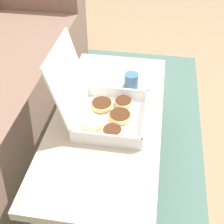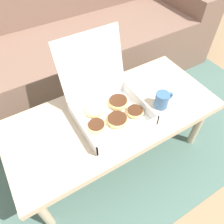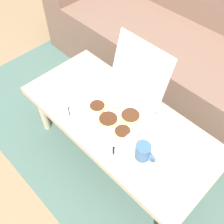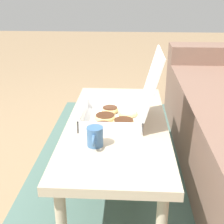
{
  "view_description": "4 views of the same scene",
  "coord_description": "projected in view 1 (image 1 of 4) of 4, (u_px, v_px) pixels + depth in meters",
  "views": [
    {
      "loc": [
        -1.08,
        -0.23,
        1.36
      ],
      "look_at": [
        -0.02,
        -0.06,
        0.45
      ],
      "focal_mm": 50.0,
      "sensor_mm": 36.0,
      "label": 1
    },
    {
      "loc": [
        -0.38,
        -0.66,
        1.26
      ],
      "look_at": [
        -0.02,
        -0.06,
        0.45
      ],
      "focal_mm": 35.0,
      "sensor_mm": 36.0,
      "label": 2
    },
    {
      "loc": [
        0.58,
        -0.65,
        1.51
      ],
      "look_at": [
        -0.02,
        -0.06,
        0.45
      ],
      "focal_mm": 42.0,
      "sensor_mm": 36.0,
      "label": 3
    },
    {
      "loc": [
        1.44,
        0.02,
        1.06
      ],
      "look_at": [
        -0.02,
        -0.06,
        0.45
      ],
      "focal_mm": 50.0,
      "sensor_mm": 36.0,
      "label": 4
    }
  ],
  "objects": [
    {
      "name": "pastry_box",
      "position": [
        102.0,
        109.0,
        1.41
      ],
      "size": [
        0.34,
        0.39,
        0.36
      ],
      "color": "white",
      "rests_on": "coffee_table"
    },
    {
      "name": "ground_plane",
      "position": [
        102.0,
        171.0,
        1.73
      ],
      "size": [
        12.0,
        12.0,
        0.0
      ],
      "primitive_type": "plane",
      "color": "#937756"
    },
    {
      "name": "coffee_mug",
      "position": [
        131.0,
        81.0,
        1.61
      ],
      "size": [
        0.11,
        0.07,
        0.09
      ],
      "color": "#3D6693",
      "rests_on": "coffee_table"
    },
    {
      "name": "area_rug",
      "position": [
        50.0,
        164.0,
        1.76
      ],
      "size": [
        2.61,
        1.72,
        0.01
      ],
      "primitive_type": "cube",
      "color": "#4C6B60",
      "rests_on": "ground_plane"
    },
    {
      "name": "coffee_table",
      "position": [
        107.0,
        123.0,
        1.49
      ],
      "size": [
        1.11,
        0.51,
        0.4
      ],
      "color": "#C6B293",
      "rests_on": "ground_plane"
    }
  ]
}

